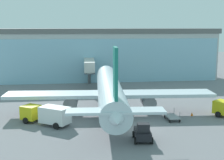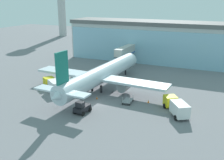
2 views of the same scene
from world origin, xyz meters
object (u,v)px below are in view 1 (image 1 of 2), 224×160
safety_cone_nose (128,121)px  safety_cone_wingtip (192,114)px  catering_truck (47,114)px  pushback_tug (143,133)px  baggage_cart (172,117)px  airplane (110,91)px  jet_bridge (89,66)px

safety_cone_nose → safety_cone_wingtip: bearing=13.6°
catering_truck → pushback_tug: size_ratio=2.19×
catering_truck → safety_cone_wingtip: bearing=-141.5°
catering_truck → pushback_tug: bearing=-179.6°
catering_truck → safety_cone_nose: bearing=-149.3°
baggage_cart → safety_cone_nose: baggage_cart is taller
airplane → safety_cone_nose: airplane is taller
safety_cone_wingtip → jet_bridge: bearing=120.8°
catering_truck → baggage_cart: (17.74, 0.15, -0.97)m
jet_bridge → baggage_cart: (10.88, -26.33, -4.22)m
airplane → safety_cone_wingtip: 13.03m
catering_truck → safety_cone_nose: catering_truck is taller
jet_bridge → catering_truck: size_ratio=1.56×
baggage_cart → safety_cone_wingtip: (3.69, 1.85, -0.23)m
safety_cone_nose → jet_bridge: bearing=99.0°
airplane → pushback_tug: bearing=-165.6°
airplane → pushback_tug: 13.39m
baggage_cart → safety_cone_nose: 6.62m
jet_bridge → pushback_tug: (4.93, -34.06, -3.75)m
jet_bridge → catering_truck: bearing=166.9°
safety_cone_wingtip → pushback_tug: bearing=-135.1°
safety_cone_wingtip → airplane: bearing=164.8°
pushback_tug → safety_cone_wingtip: pushback_tug is taller
safety_cone_wingtip → baggage_cart: bearing=-153.3°
airplane → baggage_cart: (8.52, -5.17, -2.93)m
catering_truck → safety_cone_wingtip: catering_truck is taller
baggage_cart → pushback_tug: bearing=139.1°
airplane → catering_truck: 10.83m
catering_truck → airplane: bearing=-116.8°
catering_truck → baggage_cart: catering_truck is taller
airplane → catering_truck: airplane is taller
airplane → safety_cone_wingtip: size_ratio=63.81×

